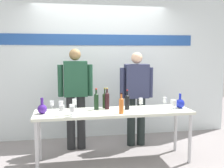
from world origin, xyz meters
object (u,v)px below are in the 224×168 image
Objects in this scene: presenter_left at (76,93)px; wine_glass_right_3 at (173,102)px; decanter_blue_left at (42,109)px; wine_glass_left_0 at (62,108)px; wine_glass_right_4 at (141,100)px; wine_bottle_3 at (96,100)px; wine_glass_left_2 at (74,102)px; presenter_right at (136,93)px; wine_glass_left_1 at (72,108)px; wine_glass_right_2 at (141,102)px; wine_bottle_0 at (121,105)px; wine_glass_right_0 at (174,103)px; wine_glass_left_5 at (72,109)px; wine_bottle_4 at (107,100)px; display_table at (114,115)px; decanter_blue_right at (180,103)px; wine_glass_right_1 at (165,100)px; wine_bottle_1 at (105,100)px; wine_glass_left_3 at (61,104)px.

presenter_left is 1.58m from wine_glass_right_3.
wine_glass_left_0 is (0.27, -0.17, 0.03)m from decanter_blue_left.
decanter_blue_left is 1.51m from wine_glass_right_4.
wine_bottle_3 reaches higher than wine_glass_left_2.
wine_glass_left_1 is at bearing -145.57° from presenter_right.
wine_glass_left_0 is (-1.27, -0.81, -0.04)m from presenter_right.
wine_glass_left_2 is 1.07× the size of wine_glass_right_2.
wine_glass_right_0 is (0.79, 0.00, -0.01)m from wine_bottle_0.
wine_glass_left_5 is (0.14, -0.08, -0.00)m from wine_glass_left_0.
wine_bottle_4 is (0.44, -0.51, -0.04)m from presenter_left.
wine_bottle_0 is 0.44m from wine_glass_right_2.
presenter_right is (0.52, 0.64, 0.21)m from display_table.
wine_glass_right_1 is at bearing 161.08° from decanter_blue_right.
wine_glass_right_2 is (1.04, 0.31, 0.00)m from wine_glass_left_5.
wine_bottle_3 reaches higher than wine_glass_right_4.
display_table is 15.08× the size of wine_glass_left_2.
wine_bottle_1 reaches higher than wine_bottle_0.
wine_bottle_1 is at bearing 111.18° from wine_bottle_0.
wine_bottle_4 is 2.12× the size of wine_glass_left_2.
presenter_left is (-0.52, 0.64, 0.25)m from display_table.
wine_bottle_0 reaches higher than wine_glass_right_3.
wine_glass_left_1 reaches higher than wine_glass_right_2.
presenter_left is at bearing 131.29° from wine_bottle_4.
wine_bottle_3 reaches higher than wine_glass_right_0.
wine_glass_left_1 is 0.99× the size of wine_glass_right_3.
wine_bottle_1 reaches higher than wine_glass_left_3.
display_table is 0.84m from wine_glass_right_1.
wine_glass_left_5 is (-0.05, -0.50, -0.00)m from wine_glass_left_2.
wine_glass_left_1 is at bearing -97.90° from wine_glass_left_2.
presenter_right is at bearing 111.76° from wine_glass_right_0.
wine_glass_right_0 is (1.38, -0.83, -0.06)m from presenter_left.
wine_glass_right_0 is at bearing -68.24° from presenter_right.
wine_glass_right_3 is at bearing -33.33° from wine_glass_right_4.
wine_bottle_4 is 0.99m from wine_glass_right_0.
wine_glass_left_0 is at bearing -171.24° from wine_glass_right_1.
wine_glass_right_2 is at bearing -10.95° from wine_glass_left_2.
presenter_left reaches higher than wine_glass_left_0.
wine_bottle_3 is at bearing 9.99° from decanter_blue_left.
wine_bottle_1 is 2.14× the size of wine_glass_right_3.
wine_glass_right_3 is (0.99, -0.29, -0.02)m from wine_bottle_1.
wine_glass_left_5 is at bearing -175.43° from wine_bottle_0.
decanter_blue_right is 0.27m from wine_glass_right_0.
wine_bottle_4 reaches higher than wine_bottle_1.
wine_bottle_3 reaches higher than decanter_blue_left.
wine_glass_right_0 is (1.88, -0.19, 0.04)m from decanter_blue_left.
display_table is 1.37× the size of presenter_left.
wine_glass_right_0 is at bearing -2.07° from wine_glass_left_1.
wine_glass_left_3 is (-0.15, 0.29, 0.00)m from wine_glass_left_1.
wine_bottle_1 is at bearing 6.47° from wine_glass_left_3.
display_table is at bearing -155.31° from wine_glass_right_4.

